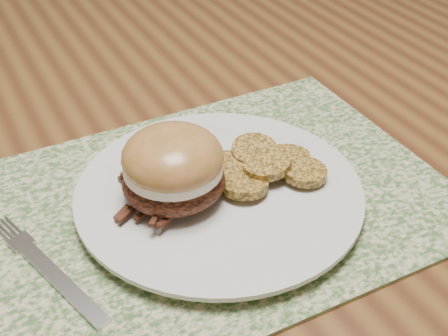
% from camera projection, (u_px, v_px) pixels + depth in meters
% --- Properties ---
extents(dining_table, '(1.50, 0.90, 0.75)m').
position_uv_depth(dining_table, '(116.00, 180.00, 0.77)').
color(dining_table, brown).
rests_on(dining_table, ground).
extents(placemat, '(0.45, 0.33, 0.00)m').
position_uv_depth(placemat, '(215.00, 201.00, 0.61)').
color(placemat, '#3E6132').
rests_on(placemat, dining_table).
extents(dinner_plate, '(0.26, 0.26, 0.02)m').
position_uv_depth(dinner_plate, '(219.00, 195.00, 0.60)').
color(dinner_plate, silver).
rests_on(dinner_plate, placemat).
extents(pork_sandwich, '(0.10, 0.09, 0.07)m').
position_uv_depth(pork_sandwich, '(173.00, 168.00, 0.56)').
color(pork_sandwich, black).
rests_on(pork_sandwich, dinner_plate).
extents(roasted_potatoes, '(0.13, 0.11, 0.03)m').
position_uv_depth(roasted_potatoes, '(264.00, 166.00, 0.61)').
color(roasted_potatoes, '#AA7B32').
rests_on(roasted_potatoes, dinner_plate).
extents(fork, '(0.06, 0.17, 0.00)m').
position_uv_depth(fork, '(46.00, 267.00, 0.53)').
color(fork, silver).
rests_on(fork, placemat).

